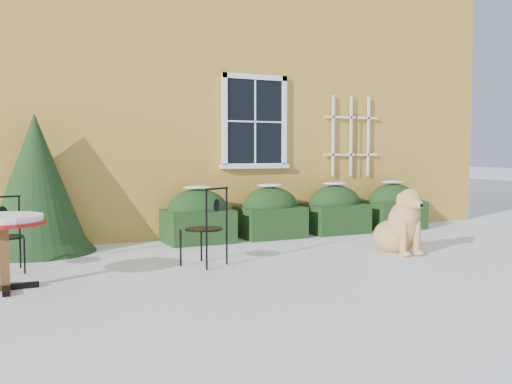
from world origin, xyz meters
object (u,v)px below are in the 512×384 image
bistro_table (4,228)px  patio_chair_far (4,234)px  dog (401,226)px  patio_chair_near (206,227)px  evergreen_shrub (36,197)px

bistro_table → patio_chair_far: size_ratio=0.94×
dog → patio_chair_near: bearing=178.4°
patio_chair_far → patio_chair_near: bearing=-20.7°
bistro_table → dog: size_ratio=0.81×
patio_chair_near → dog: size_ratio=0.95×
patio_chair_far → dog: 5.27m
patio_chair_far → dog: dog is taller
evergreen_shrub → patio_chair_near: bearing=-46.6°
bistro_table → dog: dog is taller
bistro_table → patio_chair_far: bearing=88.3°
evergreen_shrub → patio_chair_near: (1.87, -1.97, -0.30)m
patio_chair_near → dog: bearing=141.9°
evergreen_shrub → patio_chair_near: 2.74m
patio_chair_near → patio_chair_far: patio_chair_near is taller
bistro_table → patio_chair_near: 2.39m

